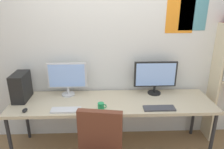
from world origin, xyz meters
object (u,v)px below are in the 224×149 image
Objects in this scene: pc_tower at (21,87)px; keyboard_left at (66,110)px; monitor_right at (155,76)px; coffee_mug at (101,106)px; keyboard_right at (159,108)px; desk at (112,104)px; computer_mouse at (25,110)px; monitor_left at (67,77)px.

pc_tower reaches higher than keyboard_left.
monitor_right is 5.50× the size of coffee_mug.
keyboard_left and keyboard_right have the same top height.
desk is at bearing -160.51° from monitor_right.
pc_tower is 0.39m from computer_mouse.
keyboard_right is at bearing -20.87° from monitor_left.
pc_tower is (-0.58, -0.11, -0.08)m from monitor_left.
keyboard_left is 0.93× the size of keyboard_right.
keyboard_right is 3.59× the size of coffee_mug.
monitor_right is at bearing 0.00° from monitor_left.
computer_mouse reaches higher than keyboard_right.
monitor_left is 0.67m from computer_mouse.
coffee_mug reaches higher than keyboard_left.
monitor_right reaches higher than keyboard_right.
coffee_mug reaches higher than desk.
desk is at bearing 12.29° from computer_mouse.
computer_mouse reaches higher than keyboard_left.
keyboard_left is at bearing -157.67° from desk.
monitor_right is (0.60, 0.21, 0.31)m from desk.
pc_tower is 0.95× the size of keyboard_right.
monitor_left is 1.48× the size of keyboard_left.
coffee_mug is at bearing -122.41° from desk.
desk is 6.84× the size of keyboard_right.
keyboard_right is (1.16, -0.44, -0.25)m from monitor_left.
computer_mouse is at bearing -179.65° from coffee_mug.
keyboard_right is 1.60m from computer_mouse.
coffee_mug is at bearing 179.30° from keyboard_right.
pc_tower is at bearing 162.84° from coffee_mug.
keyboard_right is at bearing 0.00° from keyboard_left.
desk is 4.99× the size of monitor_left.
keyboard_left is 0.48m from computer_mouse.
desk is 0.61m from keyboard_right.
keyboard_left is at bearing -27.98° from pc_tower.
pc_tower reaches higher than computer_mouse.
computer_mouse is (0.14, -0.33, -0.16)m from pc_tower.
coffee_mug is (1.04, -0.32, -0.14)m from pc_tower.
monitor_right is at bearing 14.98° from computer_mouse.
keyboard_left is at bearing -0.37° from computer_mouse.
desk is at bearing -4.84° from pc_tower.
monitor_right is at bearing 20.87° from keyboard_left.
monitor_left is (-0.60, 0.21, 0.30)m from desk.
pc_tower is at bearing 175.16° from desk.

